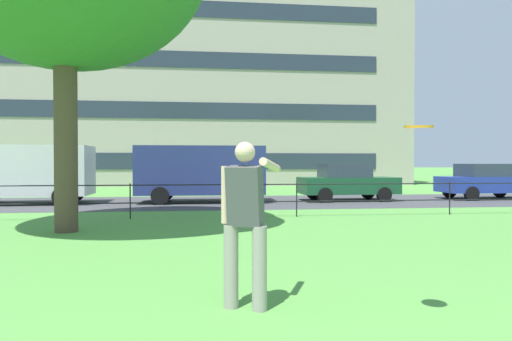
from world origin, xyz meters
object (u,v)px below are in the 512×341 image
at_px(apartment_building_background, 167,94).
at_px(frisbee, 419,127).
at_px(person_thrower, 245,219).
at_px(panel_van_far_right, 22,171).
at_px(car_dark_green_far_left, 347,182).
at_px(car_blue_right, 486,181).
at_px(panel_van_left, 201,171).

bearing_deg(apartment_building_background, frisbee, -80.61).
bearing_deg(person_thrower, panel_van_far_right, 119.85).
xyz_separation_m(car_dark_green_far_left, car_blue_right, (6.32, 0.15, 0.00)).
distance_m(person_thrower, car_dark_green_far_left, 14.09).
distance_m(panel_van_far_right, panel_van_left, 6.78).
height_order(panel_van_left, car_blue_right, panel_van_left).
bearing_deg(frisbee, car_blue_right, 53.79).
bearing_deg(frisbee, panel_van_left, 99.24).
xyz_separation_m(person_thrower, apartment_building_background, (-3.49, 30.08, 6.02)).
xyz_separation_m(person_thrower, frisbee, (1.60, -0.69, 0.94)).
relative_size(panel_van_left, apartment_building_background, 0.14).
xyz_separation_m(panel_van_left, apartment_building_background, (-2.88, 17.18, 5.72)).
height_order(panel_van_far_right, car_dark_green_far_left, panel_van_far_right).
bearing_deg(panel_van_left, panel_van_far_right, -179.83).
distance_m(panel_van_far_right, car_dark_green_far_left, 12.82).
height_order(person_thrower, apartment_building_background, apartment_building_background).
bearing_deg(car_blue_right, apartment_building_background, 131.99).
distance_m(panel_van_left, car_dark_green_far_left, 6.05).
xyz_separation_m(car_dark_green_far_left, apartment_building_background, (-8.91, 17.08, 6.22)).
height_order(car_dark_green_far_left, car_blue_right, same).
bearing_deg(person_thrower, frisbee, -23.35).
relative_size(frisbee, panel_van_left, 0.07).
height_order(person_thrower, frisbee, frisbee).
xyz_separation_m(person_thrower, car_dark_green_far_left, (5.42, 13.00, -0.20)).
bearing_deg(panel_van_left, car_dark_green_far_left, 0.97).
bearing_deg(apartment_building_background, car_blue_right, -48.01).
xyz_separation_m(frisbee, apartment_building_background, (-5.09, 30.77, 5.08)).
bearing_deg(car_blue_right, frisbee, -126.21).
distance_m(car_dark_green_far_left, car_blue_right, 6.32).
distance_m(car_blue_right, apartment_building_background, 23.60).
bearing_deg(panel_van_far_right, person_thrower, -60.15).
distance_m(panel_van_far_right, car_blue_right, 19.14).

